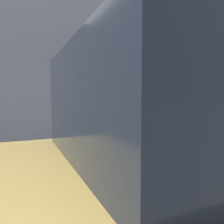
{
  "coord_description": "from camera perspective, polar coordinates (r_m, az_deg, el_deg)",
  "views": [
    {
      "loc": [
        -0.76,
        -1.78,
        1.48
      ],
      "look_at": [
        0.43,
        1.31,
        1.24
      ],
      "focal_mm": 35.0,
      "sensor_mm": 36.0,
      "label": 1
    }
  ],
  "objects": [
    {
      "name": "parking_meter",
      "position": [
        3.33,
        0.0,
        -2.31
      ],
      "size": [
        0.21,
        0.12,
        1.45
      ],
      "color": "#2D2D30",
      "rests_on": "sidewalk"
    },
    {
      "name": "building_facade",
      "position": [
        5.99,
        -13.83,
        16.68
      ],
      "size": [
        24.0,
        0.3,
        5.6
      ],
      "color": "gray",
      "rests_on": "ground_plane"
    },
    {
      "name": "sidewalk",
      "position": [
        4.29,
        -10.05,
        -15.15
      ],
      "size": [
        24.0,
        2.8,
        0.14
      ],
      "color": "#9E9B96",
      "rests_on": "ground_plane"
    }
  ]
}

